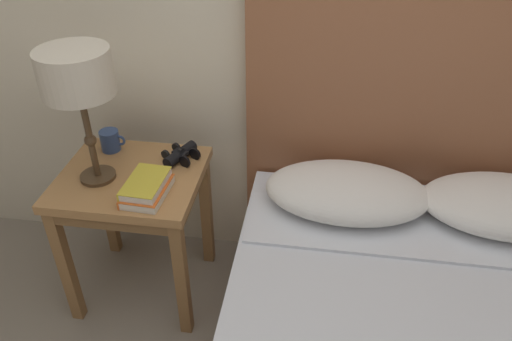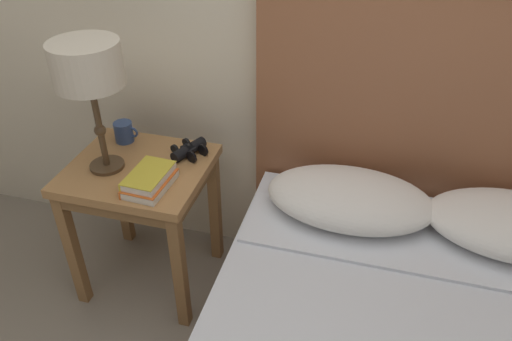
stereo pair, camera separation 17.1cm
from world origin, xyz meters
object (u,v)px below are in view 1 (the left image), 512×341
(table_lamp, at_px, (77,77))
(book_on_nightstand, at_px, (147,191))
(coffee_mug, at_px, (110,141))
(book_stacked_on_top, at_px, (145,183))
(binoculars_pair, at_px, (181,154))
(nightstand, at_px, (133,193))

(table_lamp, distance_m, book_on_nightstand, 0.45)
(coffee_mug, bearing_deg, book_on_nightstand, -48.55)
(book_on_nightstand, xyz_separation_m, coffee_mug, (-0.24, 0.27, 0.03))
(book_on_nightstand, height_order, coffee_mug, coffee_mug)
(book_stacked_on_top, relative_size, binoculars_pair, 1.25)
(nightstand, bearing_deg, binoculars_pair, 38.45)
(nightstand, xyz_separation_m, book_on_nightstand, (0.11, -0.11, 0.11))
(binoculars_pair, height_order, coffee_mug, coffee_mug)
(book_on_nightstand, bearing_deg, coffee_mug, 131.45)
(binoculars_pair, xyz_separation_m, coffee_mug, (-0.29, 0.03, 0.02))
(binoculars_pair, bearing_deg, coffee_mug, 174.73)
(binoculars_pair, bearing_deg, book_stacked_on_top, -104.28)
(binoculars_pair, bearing_deg, nightstand, -141.55)
(book_on_nightstand, bearing_deg, table_lamp, 160.29)
(nightstand, xyz_separation_m, book_stacked_on_top, (0.10, -0.11, 0.14))
(book_stacked_on_top, distance_m, coffee_mug, 0.35)
(coffee_mug, bearing_deg, table_lamp, -82.84)
(nightstand, distance_m, binoculars_pair, 0.24)
(table_lamp, relative_size, binoculars_pair, 3.03)
(nightstand, height_order, coffee_mug, coffee_mug)
(book_stacked_on_top, relative_size, coffee_mug, 1.98)
(book_on_nightstand, bearing_deg, binoculars_pair, 76.99)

